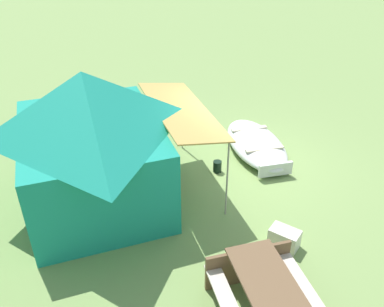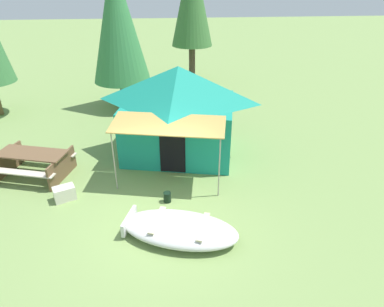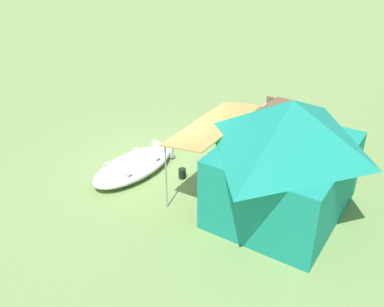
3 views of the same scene
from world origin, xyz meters
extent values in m
plane|color=#769350|center=(0.00, 0.00, 0.00)|extent=(80.00, 80.00, 0.00)
ellipsoid|color=silver|center=(0.49, -0.68, 0.22)|extent=(2.96, 2.05, 0.43)
ellipsoid|color=#474746|center=(0.49, -0.68, 0.25)|extent=(2.71, 1.83, 0.15)
cube|color=beige|center=(1.01, -0.85, 0.39)|extent=(0.43, 0.97, 0.04)
cube|color=beige|center=(-0.02, -0.52, 0.39)|extent=(0.43, 0.97, 0.04)
cube|color=silver|center=(-0.69, -0.30, 0.24)|extent=(0.33, 0.81, 0.33)
cube|color=#198D78|center=(0.73, 3.50, 0.89)|extent=(3.87, 3.34, 1.79)
pyramid|color=#198D78|center=(0.73, 3.50, 2.35)|extent=(4.18, 3.60, 1.12)
cube|color=black|center=(0.45, 2.17, 0.75)|extent=(0.75, 0.19, 1.43)
cube|color=tan|center=(0.34, 1.62, 1.84)|extent=(3.21, 1.74, 0.18)
cylinder|color=gray|center=(1.63, 0.86, 0.85)|extent=(0.04, 0.04, 1.70)
cylinder|color=gray|center=(-1.15, 1.45, 0.85)|extent=(0.04, 0.04, 1.70)
cube|color=brown|center=(-3.65, 2.40, 0.74)|extent=(2.13, 1.30, 0.04)
cube|color=beige|center=(-3.82, 1.81, 0.45)|extent=(1.99, 0.79, 0.04)
cube|color=brown|center=(-2.78, 2.16, 0.36)|extent=(0.46, 1.45, 0.72)
cube|color=beige|center=(-2.49, 1.06, 0.19)|extent=(0.64, 0.53, 0.39)
cylinder|color=black|center=(0.24, 0.70, 0.14)|extent=(0.25, 0.25, 0.28)
camera|label=1|loc=(-6.47, 5.50, 5.57)|focal=38.48mm
camera|label=2|loc=(0.21, -6.79, 5.46)|focal=32.16mm
camera|label=3|loc=(9.63, 4.59, 6.50)|focal=40.92mm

